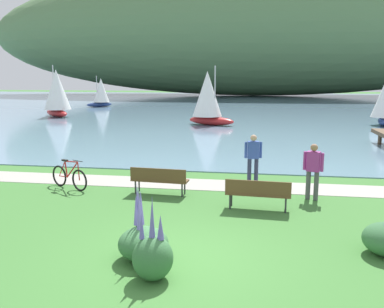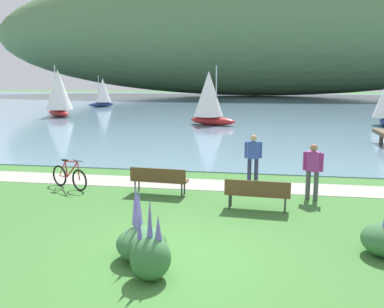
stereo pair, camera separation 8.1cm
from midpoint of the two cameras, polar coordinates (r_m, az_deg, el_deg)
name	(u,v)px [view 1 (the left image)]	position (r m, az deg, el deg)	size (l,w,h in m)	color
ground_plane	(179,260)	(8.75, -2.02, -14.26)	(200.00, 200.00, 0.00)	#3D7533
bay_water	(248,105)	(55.79, 7.59, 6.71)	(180.00, 80.00, 0.04)	#6B8EA8
distant_hillside	(255,31)	(83.47, 8.59, 16.29)	(107.10, 28.00, 24.29)	#567A4C
shoreline_path	(212,185)	(14.36, 2.63, -4.25)	(60.00, 1.50, 0.01)	#A39E93
park_bench_near_camera	(258,192)	(11.72, 8.83, -5.17)	(1.83, 0.60, 0.88)	brown
park_bench_further_along	(159,179)	(13.12, -4.70, -3.38)	(1.83, 0.60, 0.88)	brown
bicycle_leaning_near_bench	(69,177)	(14.40, -16.62, -3.03)	(1.60, 0.86, 1.01)	black
person_at_shoreline	(253,156)	(14.55, 8.22, -0.23)	(0.60, 0.28, 1.71)	#282D47
person_on_the_grass	(313,168)	(12.96, 16.08, -1.87)	(0.58, 0.34, 1.71)	#4C4C51
echium_bush_closest_to_camera	(153,256)	(7.84, -5.71, -13.74)	(0.76, 0.76, 1.62)	#386B3D
echium_bush_beside_closest	(143,242)	(8.69, -6.99, -11.85)	(1.03, 1.03, 1.56)	#386B3D
sailboat_mid_bay	(57,93)	(39.97, -18.09, 7.99)	(3.80, 3.67, 4.68)	#B22323
sailboat_toward_hillside	(208,97)	(31.76, 2.11, 7.76)	(3.90, 2.91, 4.44)	#B22323
sailboat_far_off	(101,92)	(52.42, -12.42, 8.28)	(3.02, 3.00, 3.76)	navy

